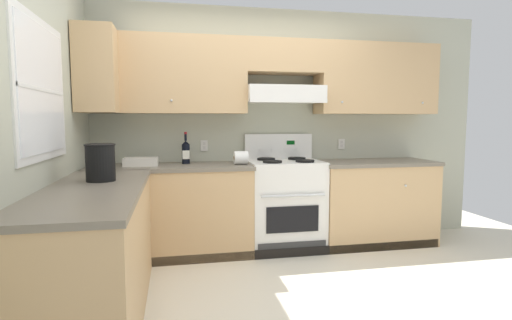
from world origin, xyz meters
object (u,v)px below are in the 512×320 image
at_px(stove, 285,203).
at_px(bucket, 100,162).
at_px(wine_bottle, 186,152).
at_px(paper_towel_roll, 241,158).
at_px(bowl, 141,163).

bearing_deg(stove, bucket, -149.72).
height_order(wine_bottle, bucket, wine_bottle).
bearing_deg(paper_towel_roll, bowl, 175.48).
xyz_separation_m(stove, wine_bottle, (-1.02, 0.10, 0.56)).
bearing_deg(bucket, stove, 30.28).
relative_size(bucket, paper_towel_roll, 1.96).
xyz_separation_m(stove, paper_towel_roll, (-0.48, -0.07, 0.50)).
bearing_deg(wine_bottle, bucket, -120.87).
distance_m(bowl, bucket, 1.00).
relative_size(bowl, paper_towel_roll, 2.33).
distance_m(stove, wine_bottle, 1.16).
xyz_separation_m(wine_bottle, bowl, (-0.44, -0.10, -0.10)).
bearing_deg(paper_towel_roll, wine_bottle, 161.76).
relative_size(wine_bottle, bowl, 1.00).
distance_m(bowl, paper_towel_roll, 0.98).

